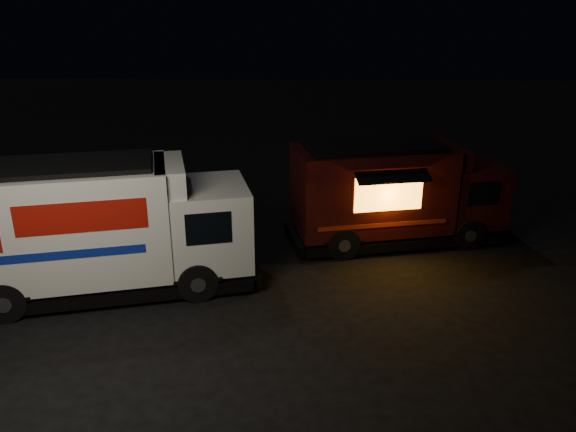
# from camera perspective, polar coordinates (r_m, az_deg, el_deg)

# --- Properties ---
(ground) EXTENTS (80.00, 80.00, 0.00)m
(ground) POSITION_cam_1_polar(r_m,az_deg,el_deg) (12.52, -5.90, -8.91)
(ground) COLOR black
(ground) RESTS_ON ground
(white_truck) EXTENTS (7.07, 3.91, 3.04)m
(white_truck) POSITION_cam_1_polar(r_m,az_deg,el_deg) (13.14, -18.06, -1.08)
(white_truck) COLOR silver
(white_truck) RESTS_ON ground
(red_truck) EXTENTS (6.27, 3.43, 2.76)m
(red_truck) POSITION_cam_1_polar(r_m,az_deg,el_deg) (15.55, 11.11, 2.35)
(red_truck) COLOR #3A110A
(red_truck) RESTS_ON ground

